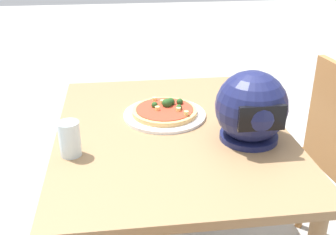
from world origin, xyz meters
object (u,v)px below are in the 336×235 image
at_px(motorcycle_helmet, 251,108).
at_px(dining_table, 172,149).
at_px(pizza, 165,110).
at_px(drinking_glass, 70,139).

bearing_deg(motorcycle_helmet, dining_table, -23.80).
distance_m(pizza, drinking_glass, 0.43).
height_order(dining_table, drinking_glass, drinking_glass).
bearing_deg(pizza, drinking_glass, 37.51).
distance_m(dining_table, motorcycle_helmet, 0.35).
bearing_deg(motorcycle_helmet, drinking_glass, 3.14).
bearing_deg(dining_table, pizza, -84.80).
relative_size(pizza, drinking_glass, 2.18).
relative_size(motorcycle_helmet, drinking_glass, 2.11).
bearing_deg(dining_table, drinking_glass, 22.71).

